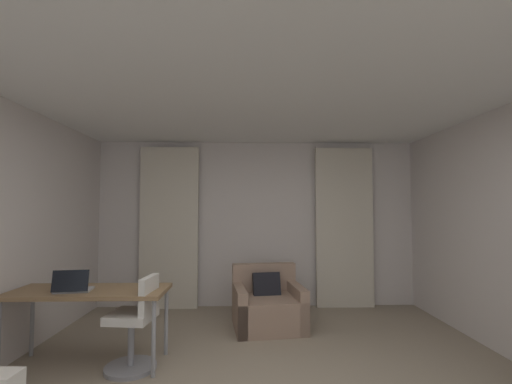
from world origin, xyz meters
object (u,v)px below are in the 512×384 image
armchair (268,306)px  desk (90,296)px  desk_chair (135,328)px  laptop (73,287)px

armchair → desk: bearing=-150.2°
desk_chair → laptop: size_ratio=2.50×
laptop → armchair: bearing=30.5°
armchair → desk_chair: bearing=-139.6°
armchair → desk: 2.14m
desk → laptop: 0.19m
desk_chair → laptop: (-0.60, 0.00, 0.39)m
armchair → laptop: size_ratio=2.73×
desk → laptop: (-0.12, -0.10, 0.11)m
desk → laptop: laptop is taller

